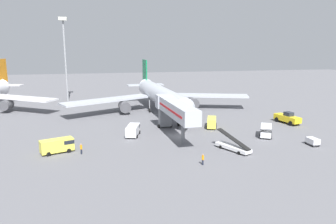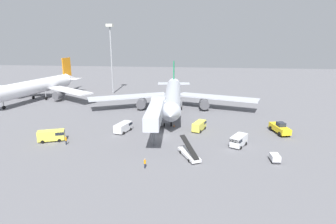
{
  "view_description": "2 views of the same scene",
  "coord_description": "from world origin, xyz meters",
  "px_view_note": "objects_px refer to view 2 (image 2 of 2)",
  "views": [
    {
      "loc": [
        -14.71,
        -60.27,
        17.9
      ],
      "look_at": [
        -0.19,
        9.97,
        2.89
      ],
      "focal_mm": 34.55,
      "sensor_mm": 36.0,
      "label": 1
    },
    {
      "loc": [
        8.93,
        -59.35,
        21.5
      ],
      "look_at": [
        0.27,
        13.12,
        2.22
      ],
      "focal_mm": 30.45,
      "sensor_mm": 36.0,
      "label": 2
    }
  ],
  "objects_px": {
    "baggage_cart_rear_left": "(275,158)",
    "safety_cone_alpha": "(174,126)",
    "pushback_tug": "(280,128)",
    "service_van_outer_left": "(199,125)",
    "ground_crew_worker_midground": "(66,140)",
    "service_van_mid_right": "(123,127)",
    "service_van_near_right": "(52,135)",
    "jet_bridge": "(156,112)",
    "service_van_far_center": "(239,140)",
    "apron_light_mast": "(111,46)",
    "airplane_at_gate": "(173,95)",
    "ground_crew_worker_foreground": "(145,163)",
    "airplane_background": "(37,87)",
    "belt_loader_truck": "(189,153)"
  },
  "relations": [
    {
      "from": "service_van_near_right",
      "to": "apron_light_mast",
      "type": "relative_size",
      "value": 0.22
    },
    {
      "from": "ground_crew_worker_foreground",
      "to": "apron_light_mast",
      "type": "height_order",
      "value": "apron_light_mast"
    },
    {
      "from": "pushback_tug",
      "to": "apron_light_mast",
      "type": "relative_size",
      "value": 0.26
    },
    {
      "from": "pushback_tug",
      "to": "safety_cone_alpha",
      "type": "bearing_deg",
      "value": 174.8
    },
    {
      "from": "jet_bridge",
      "to": "apron_light_mast",
      "type": "relative_size",
      "value": 0.76
    },
    {
      "from": "belt_loader_truck",
      "to": "service_van_mid_right",
      "type": "height_order",
      "value": "belt_loader_truck"
    },
    {
      "from": "airplane_background",
      "to": "airplane_at_gate",
      "type": "bearing_deg",
      "value": -10.69
    },
    {
      "from": "airplane_at_gate",
      "to": "apron_light_mast",
      "type": "xyz_separation_m",
      "value": [
        -26.03,
        23.8,
        13.52
      ]
    },
    {
      "from": "service_van_near_right",
      "to": "service_van_far_center",
      "type": "relative_size",
      "value": 1.17
    },
    {
      "from": "jet_bridge",
      "to": "pushback_tug",
      "type": "xyz_separation_m",
      "value": [
        27.99,
        4.72,
        -4.16
      ]
    },
    {
      "from": "airplane_at_gate",
      "to": "airplane_background",
      "type": "bearing_deg",
      "value": 169.31
    },
    {
      "from": "safety_cone_alpha",
      "to": "ground_crew_worker_foreground",
      "type": "bearing_deg",
      "value": -96.37
    },
    {
      "from": "airplane_at_gate",
      "to": "belt_loader_truck",
      "type": "height_order",
      "value": "airplane_at_gate"
    },
    {
      "from": "ground_crew_worker_foreground",
      "to": "apron_light_mast",
      "type": "distance_m",
      "value": 70.57
    },
    {
      "from": "pushback_tug",
      "to": "ground_crew_worker_midground",
      "type": "bearing_deg",
      "value": -164.63
    },
    {
      "from": "service_van_outer_left",
      "to": "baggage_cart_rear_left",
      "type": "relative_size",
      "value": 2.16
    },
    {
      "from": "service_van_mid_right",
      "to": "service_van_near_right",
      "type": "height_order",
      "value": "service_van_near_right"
    },
    {
      "from": "jet_bridge",
      "to": "airplane_background",
      "type": "distance_m",
      "value": 57.23
    },
    {
      "from": "airplane_at_gate",
      "to": "service_van_outer_left",
      "type": "relative_size",
      "value": 9.95
    },
    {
      "from": "ground_crew_worker_midground",
      "to": "apron_light_mast",
      "type": "xyz_separation_m",
      "value": [
        -7.14,
        54.7,
        17.16
      ]
    },
    {
      "from": "service_van_outer_left",
      "to": "ground_crew_worker_midground",
      "type": "relative_size",
      "value": 2.88
    },
    {
      "from": "service_van_outer_left",
      "to": "ground_crew_worker_foreground",
      "type": "xyz_separation_m",
      "value": [
        -8.85,
        -21.33,
        -0.31
      ]
    },
    {
      "from": "service_van_mid_right",
      "to": "airplane_background",
      "type": "relative_size",
      "value": 0.12
    },
    {
      "from": "jet_bridge",
      "to": "service_van_outer_left",
      "type": "relative_size",
      "value": 3.85
    },
    {
      "from": "safety_cone_alpha",
      "to": "ground_crew_worker_midground",
      "type": "bearing_deg",
      "value": -144.83
    },
    {
      "from": "airplane_at_gate",
      "to": "pushback_tug",
      "type": "distance_m",
      "value": 32.54
    },
    {
      "from": "service_van_far_center",
      "to": "airplane_background",
      "type": "height_order",
      "value": "airplane_background"
    },
    {
      "from": "service_van_near_right",
      "to": "apron_light_mast",
      "type": "distance_m",
      "value": 55.78
    },
    {
      "from": "service_van_outer_left",
      "to": "ground_crew_worker_midground",
      "type": "bearing_deg",
      "value": -155.29
    },
    {
      "from": "service_van_near_right",
      "to": "airplane_background",
      "type": "bearing_deg",
      "value": 123.91
    },
    {
      "from": "service_van_outer_left",
      "to": "service_van_far_center",
      "type": "distance_m",
      "value": 12.27
    },
    {
      "from": "belt_loader_truck",
      "to": "service_van_mid_right",
      "type": "distance_m",
      "value": 20.45
    },
    {
      "from": "jet_bridge",
      "to": "pushback_tug",
      "type": "distance_m",
      "value": 28.69
    },
    {
      "from": "jet_bridge",
      "to": "service_van_far_center",
      "type": "bearing_deg",
      "value": -14.71
    },
    {
      "from": "baggage_cart_rear_left",
      "to": "safety_cone_alpha",
      "type": "distance_m",
      "value": 26.96
    },
    {
      "from": "service_van_mid_right",
      "to": "airplane_background",
      "type": "height_order",
      "value": "airplane_background"
    },
    {
      "from": "airplane_background",
      "to": "belt_loader_truck",
      "type": "bearing_deg",
      "value": -38.23
    },
    {
      "from": "jet_bridge",
      "to": "service_van_near_right",
      "type": "xyz_separation_m",
      "value": [
        -21.4,
        -6.18,
        -4.08
      ]
    },
    {
      "from": "pushback_tug",
      "to": "airplane_background",
      "type": "distance_m",
      "value": 80.21
    },
    {
      "from": "safety_cone_alpha",
      "to": "baggage_cart_rear_left",
      "type": "bearing_deg",
      "value": -42.77
    },
    {
      "from": "service_van_near_right",
      "to": "jet_bridge",
      "type": "bearing_deg",
      "value": 16.11
    },
    {
      "from": "airplane_background",
      "to": "ground_crew_worker_midground",
      "type": "bearing_deg",
      "value": -53.44
    },
    {
      "from": "service_van_near_right",
      "to": "ground_crew_worker_midground",
      "type": "distance_m",
      "value": 4.21
    },
    {
      "from": "belt_loader_truck",
      "to": "service_van_near_right",
      "type": "bearing_deg",
      "value": 170.3
    },
    {
      "from": "jet_bridge",
      "to": "apron_light_mast",
      "type": "bearing_deg",
      "value": 117.75
    },
    {
      "from": "pushback_tug",
      "to": "apron_light_mast",
      "type": "height_order",
      "value": "apron_light_mast"
    },
    {
      "from": "jet_bridge",
      "to": "service_van_far_center",
      "type": "height_order",
      "value": "jet_bridge"
    },
    {
      "from": "airplane_at_gate",
      "to": "apron_light_mast",
      "type": "relative_size",
      "value": 1.98
    },
    {
      "from": "airplane_at_gate",
      "to": "ground_crew_worker_midground",
      "type": "height_order",
      "value": "airplane_at_gate"
    },
    {
      "from": "service_van_mid_right",
      "to": "apron_light_mast",
      "type": "distance_m",
      "value": 51.12
    }
  ]
}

